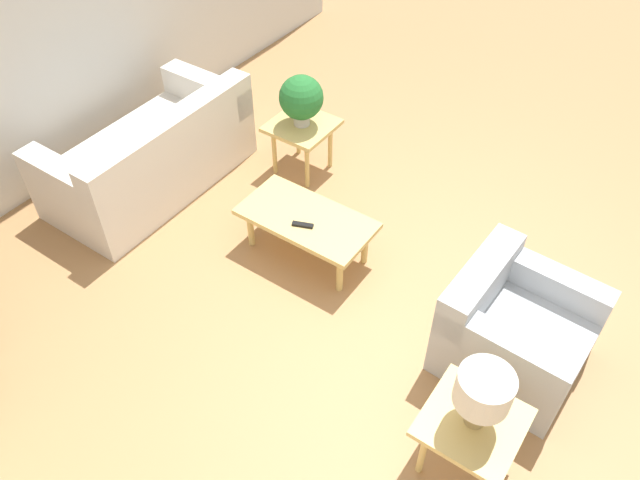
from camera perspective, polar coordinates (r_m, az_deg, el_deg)
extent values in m
plane|color=#A87A4C|center=(4.73, 5.40, -4.12)|extent=(14.00, 14.00, 0.00)
cube|color=silver|center=(5.70, -22.55, 18.90)|extent=(0.12, 7.20, 2.70)
cube|color=silver|center=(5.65, -15.25, 6.78)|extent=(0.92, 1.78, 0.42)
cube|color=silver|center=(5.19, -13.34, 8.99)|extent=(0.21, 1.78, 0.38)
cube|color=silver|center=(5.89, -10.33, 13.37)|extent=(0.91, 0.20, 0.25)
cube|color=silver|center=(5.11, -22.19, 5.03)|extent=(0.91, 0.20, 0.25)
cube|color=#A8ADB2|center=(4.31, 17.40, -8.79)|extent=(0.88, 0.86, 0.42)
cube|color=#A8ADB2|center=(4.09, 14.44, -3.73)|extent=(0.23, 0.83, 0.30)
cube|color=#A8ADB2|center=(3.87, 16.33, -9.33)|extent=(0.85, 0.20, 0.19)
cube|color=#A8ADB2|center=(4.31, 20.07, -3.37)|extent=(0.85, 0.20, 0.19)
cube|color=tan|center=(4.69, -1.25, 1.97)|extent=(1.02, 0.53, 0.04)
cylinder|color=tan|center=(4.76, 4.13, -0.52)|extent=(0.05, 0.05, 0.34)
cylinder|color=tan|center=(5.11, -3.91, 3.30)|extent=(0.05, 0.05, 0.34)
cylinder|color=tan|center=(4.55, 1.82, -3.07)|extent=(0.05, 0.05, 0.34)
cylinder|color=tan|center=(4.92, -6.38, 1.09)|extent=(0.05, 0.05, 0.34)
cube|color=tan|center=(5.46, -1.67, 10.41)|extent=(0.53, 0.53, 0.04)
cylinder|color=tan|center=(5.63, 0.94, 8.63)|extent=(0.04, 0.04, 0.45)
cylinder|color=tan|center=(5.80, -2.01, 9.80)|extent=(0.04, 0.04, 0.45)
cylinder|color=tan|center=(5.40, -1.19, 6.80)|extent=(0.04, 0.04, 0.45)
cylinder|color=tan|center=(5.58, -4.19, 8.06)|extent=(0.04, 0.04, 0.45)
cube|color=tan|center=(3.61, 13.81, -15.89)|extent=(0.53, 0.53, 0.04)
cylinder|color=tan|center=(3.90, 16.76, -16.84)|extent=(0.04, 0.04, 0.45)
cylinder|color=tan|center=(3.93, 11.90, -14.56)|extent=(0.04, 0.04, 0.45)
cylinder|color=tan|center=(3.75, 9.39, -18.53)|extent=(0.04, 0.04, 0.45)
cylinder|color=#B2ADA3|center=(5.42, -1.68, 11.01)|extent=(0.14, 0.14, 0.10)
sphere|color=#236B2D|center=(5.31, -1.73, 12.90)|extent=(0.38, 0.38, 0.38)
cylinder|color=#997F4C|center=(3.50, 14.16, -14.88)|extent=(0.11, 0.11, 0.21)
cylinder|color=beige|center=(3.33, 14.79, -13.06)|extent=(0.30, 0.30, 0.20)
cube|color=black|center=(4.59, -1.59, 1.40)|extent=(0.16, 0.10, 0.02)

